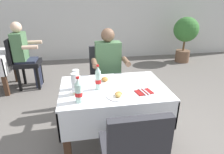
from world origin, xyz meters
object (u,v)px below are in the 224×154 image
object	(u,v)px
plate_near_camera	(118,95)
cola_bottle_primary	(79,91)
chair_far_diner_seat	(104,75)
cola_bottle_secondary	(98,79)
background_chair_right	(23,60)
potted_plant_corner	(186,33)
main_dining_table	(113,100)
plate_far_diner	(105,79)
background_patron	(24,52)
seated_diner_far	(109,67)
napkin_cutlery_set	(144,92)
chair_near_camera_side	(132,152)
beer_glass_middle	(76,79)
beer_glass_left	(75,84)

from	to	relation	value
plate_near_camera	cola_bottle_primary	distance (m)	0.40
chair_far_diner_seat	cola_bottle_secondary	size ratio (longest dim) A/B	3.51
background_chair_right	potted_plant_corner	size ratio (longest dim) A/B	0.81
plate_near_camera	background_chair_right	distance (m)	2.48
main_dining_table	plate_far_diner	size ratio (longest dim) A/B	4.63
background_patron	seated_diner_far	bearing A→B (deg)	-37.75
chair_far_diner_seat	plate_near_camera	bearing A→B (deg)	-89.52
main_dining_table	background_patron	distance (m)	2.27
cola_bottle_primary	plate_near_camera	bearing A→B (deg)	6.09
chair_far_diner_seat	seated_diner_far	size ratio (longest dim) A/B	0.77
main_dining_table	plate_far_diner	xyz separation A→B (m)	(-0.07, 0.19, 0.19)
plate_far_diner	background_chair_right	size ratio (longest dim) A/B	0.26
cola_bottle_secondary	seated_diner_far	bearing A→B (deg)	72.75
chair_far_diner_seat	background_chair_right	distance (m)	1.74
main_dining_table	napkin_cutlery_set	xyz separation A→B (m)	(0.29, -0.18, 0.17)
background_patron	napkin_cutlery_set	bearing A→B (deg)	-49.70
chair_far_diner_seat	chair_near_camera_side	bearing A→B (deg)	-90.00
chair_far_diner_seat	potted_plant_corner	size ratio (longest dim) A/B	0.81
plate_near_camera	beer_glass_middle	bearing A→B (deg)	148.50
chair_far_diner_seat	potted_plant_corner	xyz separation A→B (m)	(2.44, 2.02, 0.22)
beer_glass_left	background_chair_right	size ratio (longest dim) A/B	0.24
main_dining_table	cola_bottle_secondary	size ratio (longest dim) A/B	4.23
chair_near_camera_side	cola_bottle_primary	world-z (taller)	cola_bottle_primary
chair_near_camera_side	cola_bottle_secondary	world-z (taller)	cola_bottle_secondary
main_dining_table	cola_bottle_secondary	bearing A→B (deg)	-173.08
seated_diner_far	napkin_cutlery_set	distance (m)	0.90
main_dining_table	napkin_cutlery_set	world-z (taller)	napkin_cutlery_set
cola_bottle_secondary	napkin_cutlery_set	size ratio (longest dim) A/B	1.41
main_dining_table	cola_bottle_primary	xyz separation A→B (m)	(-0.38, -0.26, 0.28)
plate_near_camera	beer_glass_left	world-z (taller)	beer_glass_left
main_dining_table	beer_glass_left	distance (m)	0.51
chair_far_diner_seat	plate_near_camera	distance (m)	1.03
seated_diner_far	cola_bottle_secondary	distance (m)	0.75
plate_far_diner	cola_bottle_primary	size ratio (longest dim) A/B	0.98
beer_glass_left	plate_near_camera	bearing A→B (deg)	-15.65
chair_near_camera_side	napkin_cutlery_set	xyz separation A→B (m)	(0.29, 0.62, 0.17)
chair_near_camera_side	plate_near_camera	world-z (taller)	chair_near_camera_side
chair_near_camera_side	plate_near_camera	distance (m)	0.60
background_chair_right	potted_plant_corner	distance (m)	4.01
plate_far_diner	cola_bottle_primary	distance (m)	0.56
seated_diner_far	plate_far_diner	distance (m)	0.51
chair_near_camera_side	beer_glass_left	world-z (taller)	chair_near_camera_side
main_dining_table	beer_glass_middle	distance (m)	0.49
plate_far_diner	beer_glass_left	xyz separation A→B (m)	(-0.34, -0.30, 0.10)
main_dining_table	seated_diner_far	xyz separation A→B (m)	(0.05, 0.69, 0.16)
background_patron	chair_far_diner_seat	bearing A→B (deg)	-35.88
beer_glass_middle	napkin_cutlery_set	distance (m)	0.73
plate_near_camera	napkin_cutlery_set	world-z (taller)	plate_near_camera
beer_glass_left	plate_far_diner	bearing A→B (deg)	41.35
chair_near_camera_side	beer_glass_middle	size ratio (longest dim) A/B	4.45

